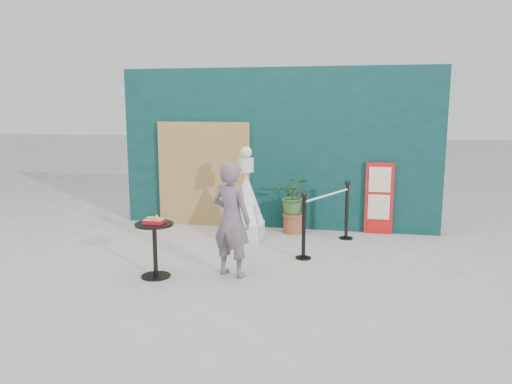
% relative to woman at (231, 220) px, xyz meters
% --- Properties ---
extents(ground, '(60.00, 60.00, 0.00)m').
position_rel_woman_xyz_m(ground, '(0.13, -0.20, -0.79)').
color(ground, '#ADAAA5').
rests_on(ground, ground).
extents(back_wall, '(6.00, 0.30, 3.00)m').
position_rel_woman_xyz_m(back_wall, '(0.13, 2.95, 0.71)').
color(back_wall, '#0B322E').
rests_on(back_wall, ground).
extents(bamboo_fence, '(1.80, 0.08, 2.00)m').
position_rel_woman_xyz_m(bamboo_fence, '(-1.27, 2.74, 0.21)').
color(bamboo_fence, tan).
rests_on(bamboo_fence, ground).
extents(woman, '(0.67, 0.55, 1.57)m').
position_rel_woman_xyz_m(woman, '(0.00, 0.00, 0.00)').
color(woman, slate).
rests_on(woman, ground).
extents(menu_board, '(0.50, 0.07, 1.30)m').
position_rel_woman_xyz_m(menu_board, '(2.03, 2.75, -0.14)').
color(menu_board, red).
rests_on(menu_board, ground).
extents(statue, '(0.63, 0.63, 1.63)m').
position_rel_woman_xyz_m(statue, '(-0.23, 1.86, -0.12)').
color(statue, silver).
rests_on(statue, ground).
extents(cafe_table, '(0.52, 0.52, 0.75)m').
position_rel_woman_xyz_m(cafe_table, '(-1.00, -0.27, -0.29)').
color(cafe_table, black).
rests_on(cafe_table, ground).
extents(food_basket, '(0.26, 0.19, 0.11)m').
position_rel_woman_xyz_m(food_basket, '(-1.00, -0.27, -0.00)').
color(food_basket, '#AD1225').
rests_on(food_basket, cafe_table).
extents(planter, '(0.61, 0.53, 1.03)m').
position_rel_woman_xyz_m(planter, '(0.51, 2.49, -0.19)').
color(planter, '#975C31').
rests_on(planter, ground).
extents(stanchion_barrier, '(0.84, 1.54, 1.03)m').
position_rel_woman_xyz_m(stanchion_barrier, '(1.17, 1.62, -0.29)').
color(stanchion_barrier, black).
rests_on(stanchion_barrier, ground).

